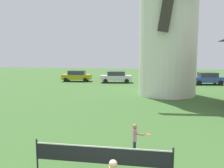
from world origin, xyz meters
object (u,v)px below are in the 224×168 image
object	(u,v)px
parked_car_silver	(116,77)
parked_car_blue	(208,78)
player_far	(135,137)
parked_car_green	(162,77)
parked_car_mustard	(77,76)
windmill	(168,21)
tennis_net	(102,155)

from	to	relation	value
parked_car_silver	parked_car_blue	world-z (taller)	same
player_far	parked_car_silver	bearing A→B (deg)	100.56
parked_car_silver	player_far	bearing A→B (deg)	-79.44
parked_car_silver	parked_car_blue	distance (m)	12.10
parked_car_green	parked_car_blue	world-z (taller)	same
parked_car_mustard	parked_car_blue	bearing A→B (deg)	-2.06
player_far	windmill	bearing A→B (deg)	82.35
parked_car_green	parked_car_mustard	bearing A→B (deg)	178.88
parked_car_green	parked_car_blue	bearing A→B (deg)	-4.01
tennis_net	parked_car_mustard	world-z (taller)	parked_car_mustard
player_far	parked_car_green	world-z (taller)	parked_car_green
player_far	parked_car_blue	xyz separation A→B (m)	(7.67, 23.67, 0.11)
windmill	parked_car_green	xyz separation A→B (m)	(-0.16, 9.44, -6.23)
windmill	player_far	distance (m)	16.08
tennis_net	player_far	size ratio (longest dim) A/B	3.72
parked_car_mustard	parked_car_silver	size ratio (longest dim) A/B	0.96
windmill	parked_car_blue	xyz separation A→B (m)	(5.70, 9.03, -6.23)
windmill	parked_car_blue	size ratio (longest dim) A/B	3.25
tennis_net	parked_car_silver	world-z (taller)	parked_car_silver
player_far	parked_car_silver	world-z (taller)	parked_car_silver
windmill	parked_car_green	size ratio (longest dim) A/B	3.33
parked_car_green	player_far	bearing A→B (deg)	-94.30
player_far	parked_car_mustard	distance (m)	26.42
parked_car_mustard	tennis_net	bearing A→B (deg)	-70.34
tennis_net	player_far	xyz separation A→B (m)	(0.96, 1.87, 0.02)
windmill	parked_car_silver	distance (m)	12.74
parked_car_blue	windmill	bearing A→B (deg)	-122.27
player_far	parked_car_green	bearing A→B (deg)	85.70
parked_car_silver	parked_car_mustard	bearing A→B (deg)	174.31
tennis_net	parked_car_mustard	xyz separation A→B (m)	(-9.36, 26.19, 0.13)
windmill	tennis_net	size ratio (longest dim) A/B	3.04
player_far	parked_car_silver	distance (m)	24.14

